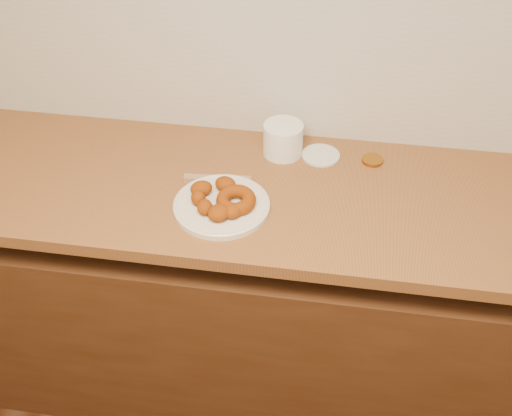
# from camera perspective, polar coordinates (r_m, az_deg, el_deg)

# --- Properties ---
(wall_back) EXTENTS (4.00, 0.02, 2.70)m
(wall_back) POSITION_cam_1_polar(r_m,az_deg,el_deg) (1.88, 10.69, 17.69)
(wall_back) COLOR tan
(wall_back) RESTS_ON ground
(base_cabinet) EXTENTS (3.60, 0.60, 0.77)m
(base_cabinet) POSITION_cam_1_polar(r_m,az_deg,el_deg) (2.20, 7.53, -9.37)
(base_cabinet) COLOR #4D2B18
(base_cabinet) RESTS_ON floor
(butcher_block) EXTENTS (2.30, 0.62, 0.04)m
(butcher_block) POSITION_cam_1_polar(r_m,az_deg,el_deg) (1.94, -10.60, 2.37)
(butcher_block) COLOR #935F34
(butcher_block) RESTS_ON base_cabinet
(backsplash) EXTENTS (3.60, 0.02, 0.60)m
(backsplash) POSITION_cam_1_polar(r_m,az_deg,el_deg) (1.93, 10.13, 13.47)
(backsplash) COLOR #B9B4A8
(backsplash) RESTS_ON wall_back
(donut_plate) EXTENTS (0.27, 0.27, 0.02)m
(donut_plate) POSITION_cam_1_polar(r_m,az_deg,el_deg) (1.78, -3.08, 0.19)
(donut_plate) COLOR silver
(donut_plate) RESTS_ON butcher_block
(ring_donut) EXTENTS (0.12, 0.12, 0.05)m
(ring_donut) POSITION_cam_1_polar(r_m,az_deg,el_deg) (1.76, -1.81, 0.71)
(ring_donut) COLOR #7B2700
(ring_donut) RESTS_ON donut_plate
(fried_dough_chunks) EXTENTS (0.18, 0.20, 0.04)m
(fried_dough_chunks) POSITION_cam_1_polar(r_m,az_deg,el_deg) (1.76, -3.75, 0.78)
(fried_dough_chunks) COLOR #7B2700
(fried_dough_chunks) RESTS_ON donut_plate
(plastic_tub) EXTENTS (0.13, 0.13, 0.10)m
(plastic_tub) POSITION_cam_1_polar(r_m,az_deg,el_deg) (1.97, 2.42, 6.12)
(plastic_tub) COLOR white
(plastic_tub) RESTS_ON butcher_block
(tub_lid) EXTENTS (0.12, 0.12, 0.01)m
(tub_lid) POSITION_cam_1_polar(r_m,az_deg,el_deg) (1.99, 5.78, 4.68)
(tub_lid) COLOR silver
(tub_lid) RESTS_ON butcher_block
(brass_jar_lid) EXTENTS (0.07, 0.07, 0.01)m
(brass_jar_lid) POSITION_cam_1_polar(r_m,az_deg,el_deg) (1.98, 10.31, 4.22)
(brass_jar_lid) COLOR #9D621D
(brass_jar_lid) RESTS_ON butcher_block
(wooden_utensil) EXTENTS (0.20, 0.04, 0.02)m
(wooden_utensil) POSITION_cam_1_polar(r_m,az_deg,el_deg) (1.88, -3.46, 2.57)
(wooden_utensil) COLOR #9B7352
(wooden_utensil) RESTS_ON butcher_block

